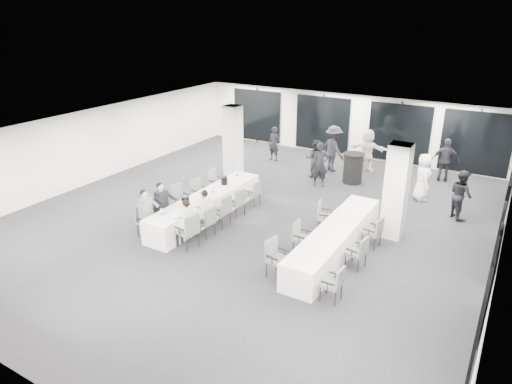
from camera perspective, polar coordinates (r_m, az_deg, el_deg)
room at (r=14.68m, az=4.66°, el=2.58°), size 14.04×16.04×2.84m
column_left at (r=18.17m, az=-2.90°, el=6.41°), size 0.60×0.60×2.80m
column_right at (r=13.55m, az=17.10°, el=0.05°), size 0.60×0.60×2.80m
banquet_table_main at (r=14.66m, az=-6.17°, el=-1.76°), size 0.90×5.00×0.75m
banquet_table_side at (r=12.65m, az=9.85°, el=-5.95°), size 0.90×5.00×0.75m
cocktail_table at (r=17.86m, az=12.02°, el=2.95°), size 0.83×0.83×1.16m
chair_main_left_near at (r=13.77m, az=-13.82°, el=-3.26°), size 0.49×0.53×0.90m
chair_main_left_second at (r=14.21m, az=-11.93°, el=-2.20°), size 0.50×0.55×0.94m
chair_main_left_mid at (r=14.84m, az=-9.53°, el=-0.76°), size 0.58×0.62×1.03m
chair_main_left_fourth at (r=15.55m, az=-7.21°, el=0.20°), size 0.54×0.58×0.92m
chair_main_left_far at (r=16.29m, az=-5.11°, el=1.38°), size 0.48×0.54×0.96m
chair_main_right_near at (r=12.72m, az=-8.35°, el=-4.63°), size 0.61×0.65×1.02m
chair_main_right_second at (r=13.35m, az=-6.12°, el=-3.52°), size 0.51×0.55×0.91m
chair_main_right_mid at (r=13.90m, az=-4.18°, el=-2.19°), size 0.52×0.57×0.99m
chair_main_right_fourth at (r=14.56m, az=-2.32°, el=-1.15°), size 0.55×0.58×0.92m
chair_main_right_far at (r=15.39m, az=-0.22°, el=0.01°), size 0.43×0.49×0.86m
chair_side_left_near at (r=11.35m, az=2.46°, el=-7.95°), size 0.56×0.61×0.99m
chair_side_left_mid at (r=12.48m, az=5.55°, el=-5.41°), size 0.46×0.51×0.89m
chair_side_left_far at (r=13.79m, az=8.39°, el=-2.76°), size 0.56×0.58×0.91m
chair_side_right_near at (r=10.60m, az=9.82°, el=-11.04°), size 0.45×0.50×0.87m
chair_side_right_mid at (r=11.96m, az=12.75°, el=-7.18°), size 0.52×0.55×0.89m
chair_side_right_far at (r=13.10m, az=14.62°, el=-4.70°), size 0.51×0.55×0.89m
seated_guest_a at (r=13.54m, az=-13.42°, el=-2.26°), size 0.50×0.38×1.44m
seated_guest_b at (r=13.99m, az=-11.53°, el=-1.30°), size 0.50×0.38×1.44m
seated_guest_c at (r=12.73m, az=-8.96°, el=-3.49°), size 0.50×0.38×1.44m
seated_guest_d at (r=13.32m, az=-6.70°, el=-2.20°), size 0.50×0.38×1.44m
standing_guest_a at (r=17.16m, az=8.02°, el=3.75°), size 0.87×0.80×1.91m
standing_guest_b at (r=18.13m, az=7.36°, el=4.47°), size 0.96×0.76×1.74m
standing_guest_c at (r=18.94m, az=9.66°, el=5.73°), size 1.55×1.34×2.14m
standing_guest_d at (r=18.94m, az=22.65°, el=4.01°), size 1.25×0.87×1.93m
standing_guest_e at (r=16.77m, az=20.17°, el=2.12°), size 0.91×1.06×1.88m
standing_guest_f at (r=19.28m, az=13.78°, el=5.45°), size 1.84×0.75×1.98m
standing_guest_g at (r=20.10m, az=2.27°, el=6.30°), size 0.68×0.57×1.71m
standing_guest_h at (r=15.71m, az=24.28°, el=0.08°), size 0.96×1.01×1.81m
ice_bucket_near at (r=13.82m, az=-8.81°, el=-1.08°), size 0.24×0.24×0.27m
ice_bucket_far at (r=15.33m, az=-3.99°, el=1.42°), size 0.23×0.23×0.26m
water_bottle_a at (r=13.15m, az=-11.68°, el=-2.56°), size 0.08×0.08×0.25m
water_bottle_b at (r=14.54m, az=-5.37°, el=0.19°), size 0.08×0.08×0.24m
water_bottle_c at (r=15.93m, az=-2.38°, el=2.21°), size 0.08×0.08×0.24m
plate_a at (r=13.38m, az=-11.22°, el=-2.62°), size 0.19×0.19×0.03m
plate_b at (r=13.28m, az=-9.57°, el=-2.69°), size 0.22×0.22×0.03m
plate_c at (r=14.08m, az=-7.04°, el=-1.09°), size 0.19×0.19×0.03m
wine_glass at (r=12.81m, az=-10.97°, el=-3.08°), size 0.07×0.07×0.19m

